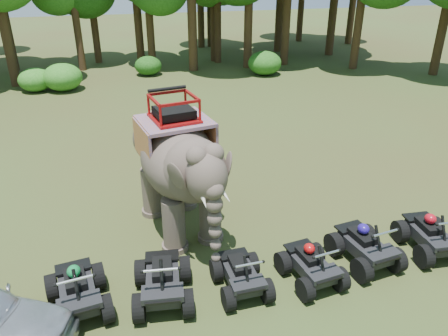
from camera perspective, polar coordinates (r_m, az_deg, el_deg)
The scene contains 15 objects.
ground at distance 12.35m, azimuth 1.37°, elevation -10.35°, with size 110.00×110.00×0.00m, color #47381E.
elephant at distance 12.32m, azimuth -6.06°, elevation 0.49°, with size 2.14×4.85×4.08m, color brown, non-canonical shape.
atv_0 at distance 10.63m, azimuth -18.73°, elevation -14.36°, with size 1.33×1.83×1.35m, color black, non-canonical shape.
atv_1 at distance 10.45m, azimuth -8.06°, elevation -13.71°, with size 1.35×1.85×1.37m, color black, non-canonical shape.
atv_2 at distance 10.66m, azimuth 2.24°, elevation -13.14°, with size 1.18×1.61×1.19m, color black, non-canonical shape.
atv_3 at distance 11.11m, azimuth 11.38°, elevation -11.74°, with size 1.20×1.65×1.22m, color black, non-canonical shape.
atv_4 at distance 12.02m, azimuth 18.04°, elevation -9.06°, with size 1.31×1.80×1.33m, color black, non-canonical shape.
atv_5 at distance 13.10m, azimuth 25.50°, elevation -7.40°, with size 1.30×1.79×1.32m, color black, non-canonical shape.
tree_0 at distance 32.53m, azimuth -9.81°, elevation 19.82°, with size 5.57×5.57×7.96m, color #195114, non-canonical shape.
tree_1 at distance 33.49m, azimuth -0.83°, elevation 19.35°, with size 4.76×4.76×6.81m, color #195114, non-canonical shape.
tree_3 at distance 32.71m, azimuth 17.47°, elevation 19.89°, with size 6.19×6.19×8.85m, color #195114, non-canonical shape.
tree_25 at distance 29.78m, azimuth -27.15°, elevation 17.94°, with size 6.28×6.28×8.97m, color #195114, non-canonical shape.
tree_26 at distance 32.60m, azimuth -18.74°, elevation 17.68°, with size 4.60×4.60×6.58m, color #195114, non-canonical shape.
tree_31 at distance 39.86m, azimuth -1.86°, elevation 20.76°, with size 5.09×5.09×7.28m, color #195114, non-canonical shape.
tree_41 at distance 34.73m, azimuth -16.76°, elevation 18.85°, with size 5.00×5.00×7.14m, color #195114, non-canonical shape.
Camera 1 is at (-2.69, -9.56, 7.33)m, focal length 35.00 mm.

